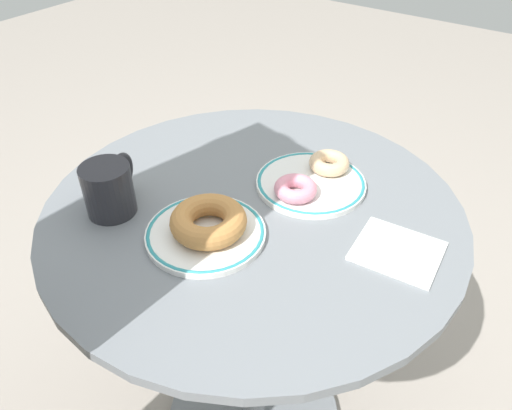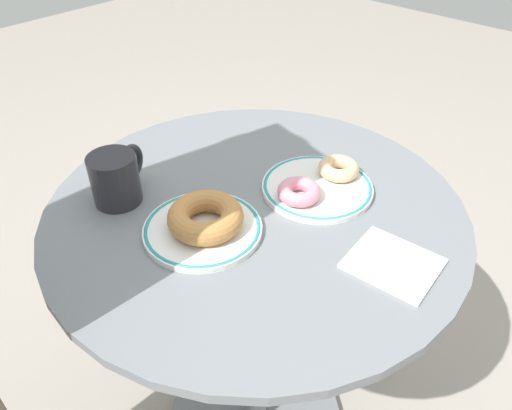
{
  "view_description": "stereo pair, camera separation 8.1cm",
  "coord_description": "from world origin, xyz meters",
  "px_view_note": "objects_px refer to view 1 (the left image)",
  "views": [
    {
      "loc": [
        -0.55,
        -0.39,
        1.22
      ],
      "look_at": [
        -0.02,
        -0.02,
        0.73
      ],
      "focal_mm": 34.54,
      "sensor_mm": 36.0,
      "label": 1
    },
    {
      "loc": [
        -0.49,
        -0.45,
        1.22
      ],
      "look_at": [
        -0.02,
        -0.02,
        0.73
      ],
      "focal_mm": 34.54,
      "sensor_mm": 36.0,
      "label": 2
    }
  ],
  "objects_px": {
    "paper_napkin": "(398,251)",
    "coffee_mug": "(110,188)",
    "plate_left": "(206,233)",
    "plate_right": "(311,183)",
    "donut_glazed": "(329,163)",
    "donut_old_fashioned": "(208,221)",
    "cafe_table": "(253,302)",
    "donut_pink_frosted": "(296,189)"
  },
  "relations": [
    {
      "from": "plate_right",
      "to": "donut_glazed",
      "type": "xyz_separation_m",
      "value": [
        0.05,
        -0.01,
        0.02
      ]
    },
    {
      "from": "cafe_table",
      "to": "plate_left",
      "type": "relative_size",
      "value": 3.76
    },
    {
      "from": "donut_glazed",
      "to": "donut_old_fashioned",
      "type": "bearing_deg",
      "value": 165.08
    },
    {
      "from": "cafe_table",
      "to": "plate_right",
      "type": "relative_size",
      "value": 3.64
    },
    {
      "from": "cafe_table",
      "to": "coffee_mug",
      "type": "bearing_deg",
      "value": 128.02
    },
    {
      "from": "cafe_table",
      "to": "plate_right",
      "type": "distance_m",
      "value": 0.28
    },
    {
      "from": "donut_pink_frosted",
      "to": "coffee_mug",
      "type": "relative_size",
      "value": 0.63
    },
    {
      "from": "donut_glazed",
      "to": "coffee_mug",
      "type": "height_order",
      "value": "coffee_mug"
    },
    {
      "from": "cafe_table",
      "to": "donut_glazed",
      "type": "relative_size",
      "value": 9.65
    },
    {
      "from": "donut_old_fashioned",
      "to": "donut_glazed",
      "type": "relative_size",
      "value": 1.62
    },
    {
      "from": "paper_napkin",
      "to": "plate_left",
      "type": "bearing_deg",
      "value": 117.92
    },
    {
      "from": "plate_right",
      "to": "paper_napkin",
      "type": "bearing_deg",
      "value": -111.02
    },
    {
      "from": "donut_old_fashioned",
      "to": "donut_pink_frosted",
      "type": "relative_size",
      "value": 1.62
    },
    {
      "from": "plate_left",
      "to": "coffee_mug",
      "type": "distance_m",
      "value": 0.18
    },
    {
      "from": "cafe_table",
      "to": "donut_pink_frosted",
      "type": "bearing_deg",
      "value": -42.5
    },
    {
      "from": "plate_left",
      "to": "plate_right",
      "type": "bearing_deg",
      "value": -17.15
    },
    {
      "from": "cafe_table",
      "to": "coffee_mug",
      "type": "distance_m",
      "value": 0.38
    },
    {
      "from": "plate_right",
      "to": "donut_old_fashioned",
      "type": "relative_size",
      "value": 1.64
    },
    {
      "from": "donut_old_fashioned",
      "to": "paper_napkin",
      "type": "bearing_deg",
      "value": -62.49
    },
    {
      "from": "plate_right",
      "to": "donut_old_fashioned",
      "type": "bearing_deg",
      "value": 163.48
    },
    {
      "from": "plate_left",
      "to": "coffee_mug",
      "type": "bearing_deg",
      "value": 102.4
    },
    {
      "from": "cafe_table",
      "to": "paper_napkin",
      "type": "xyz_separation_m",
      "value": [
        0.03,
        -0.25,
        0.25
      ]
    },
    {
      "from": "donut_pink_frosted",
      "to": "paper_napkin",
      "type": "xyz_separation_m",
      "value": [
        -0.02,
        -0.2,
        -0.02
      ]
    },
    {
      "from": "donut_pink_frosted",
      "to": "donut_old_fashioned",
      "type": "bearing_deg",
      "value": 158.72
    },
    {
      "from": "cafe_table",
      "to": "paper_napkin",
      "type": "distance_m",
      "value": 0.36
    },
    {
      "from": "plate_left",
      "to": "coffee_mug",
      "type": "height_order",
      "value": "coffee_mug"
    },
    {
      "from": "paper_napkin",
      "to": "coffee_mug",
      "type": "height_order",
      "value": "coffee_mug"
    },
    {
      "from": "cafe_table",
      "to": "donut_glazed",
      "type": "height_order",
      "value": "donut_glazed"
    },
    {
      "from": "coffee_mug",
      "to": "donut_old_fashioned",
      "type": "bearing_deg",
      "value": -76.5
    },
    {
      "from": "plate_left",
      "to": "plate_right",
      "type": "relative_size",
      "value": 0.97
    },
    {
      "from": "paper_napkin",
      "to": "coffee_mug",
      "type": "distance_m",
      "value": 0.47
    },
    {
      "from": "donut_glazed",
      "to": "paper_napkin",
      "type": "distance_m",
      "value": 0.23
    },
    {
      "from": "donut_old_fashioned",
      "to": "plate_left",
      "type": "bearing_deg",
      "value": 138.4
    },
    {
      "from": "plate_right",
      "to": "donut_pink_frosted",
      "type": "bearing_deg",
      "value": 179.07
    },
    {
      "from": "donut_glazed",
      "to": "donut_pink_frosted",
      "type": "height_order",
      "value": "same"
    },
    {
      "from": "cafe_table",
      "to": "donut_pink_frosted",
      "type": "relative_size",
      "value": 9.65
    },
    {
      "from": "plate_right",
      "to": "coffee_mug",
      "type": "height_order",
      "value": "coffee_mug"
    },
    {
      "from": "cafe_table",
      "to": "donut_glazed",
      "type": "distance_m",
      "value": 0.32
    },
    {
      "from": "plate_left",
      "to": "plate_right",
      "type": "xyz_separation_m",
      "value": [
        0.22,
        -0.07,
        0.0
      ]
    },
    {
      "from": "coffee_mug",
      "to": "paper_napkin",
      "type": "bearing_deg",
      "value": -67.8
    },
    {
      "from": "plate_left",
      "to": "plate_right",
      "type": "height_order",
      "value": "same"
    },
    {
      "from": "donut_old_fashioned",
      "to": "donut_pink_frosted",
      "type": "distance_m",
      "value": 0.17
    }
  ]
}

